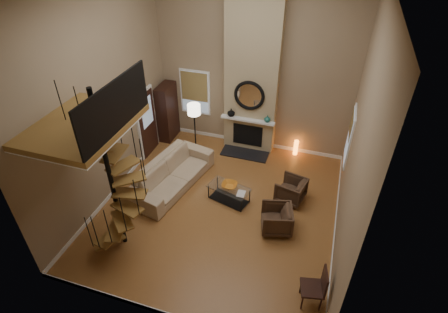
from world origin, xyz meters
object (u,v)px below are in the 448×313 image
(sofa, at_px, (172,173))
(hutch, at_px, (168,112))
(armchair_near, at_px, (293,191))
(armchair_far, at_px, (279,219))
(floor_lamp, at_px, (194,113))
(coffee_table, at_px, (229,192))
(accent_lamp, at_px, (296,148))
(side_chair, at_px, (317,286))

(sofa, bearing_deg, hutch, 38.34)
(hutch, relative_size, armchair_near, 2.66)
(armchair_far, bearing_deg, floor_lamp, -143.24)
(armchair_near, bearing_deg, coffee_table, -59.16)
(sofa, distance_m, accent_lamp, 4.05)
(floor_lamp, xyz_separation_m, side_chair, (4.26, -4.26, -0.89))
(sofa, bearing_deg, armchair_far, -92.32)
(accent_lamp, xyz_separation_m, side_chair, (1.17, -5.12, 0.28))
(coffee_table, distance_m, side_chair, 3.50)
(hutch, xyz_separation_m, coffee_table, (2.90, -2.47, -0.67))
(floor_lamp, height_order, accent_lamp, floor_lamp)
(floor_lamp, bearing_deg, armchair_near, -22.24)
(armchair_far, height_order, accent_lamp, armchair_far)
(floor_lamp, bearing_deg, accent_lamp, 15.54)
(armchair_near, bearing_deg, side_chair, 30.81)
(sofa, relative_size, floor_lamp, 1.64)
(hutch, height_order, side_chair, hutch)
(sofa, relative_size, armchair_near, 3.90)
(hutch, height_order, coffee_table, hutch)
(hutch, relative_size, coffee_table, 1.57)
(armchair_near, bearing_deg, floor_lamp, -99.01)
(sofa, xyz_separation_m, side_chair, (4.29, -2.53, 0.13))
(sofa, xyz_separation_m, armchair_far, (3.22, -0.79, -0.04))
(armchair_far, height_order, coffee_table, armchair_far)
(armchair_far, height_order, floor_lamp, floor_lamp)
(coffee_table, bearing_deg, sofa, 174.61)
(coffee_table, distance_m, accent_lamp, 3.08)
(hutch, bearing_deg, side_chair, -41.54)
(hutch, relative_size, accent_lamp, 3.81)
(coffee_table, bearing_deg, hutch, 139.64)
(sofa, distance_m, armchair_near, 3.40)
(sofa, relative_size, coffee_table, 2.30)
(coffee_table, bearing_deg, side_chair, -42.83)
(coffee_table, distance_m, floor_lamp, 2.78)
(armchair_near, relative_size, armchair_far, 0.97)
(hutch, relative_size, floor_lamp, 1.12)
(armchair_far, bearing_deg, hutch, -140.15)
(side_chair, bearing_deg, sofa, 149.45)
(sofa, distance_m, side_chair, 4.99)
(sofa, bearing_deg, side_chair, -109.06)
(hutch, bearing_deg, accent_lamp, 3.75)
(coffee_table, bearing_deg, armchair_far, -22.91)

